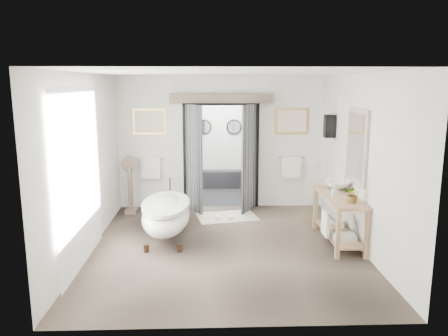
{
  "coord_description": "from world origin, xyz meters",
  "views": [
    {
      "loc": [
        -0.26,
        -7.03,
        2.73
      ],
      "look_at": [
        0.0,
        0.6,
        1.25
      ],
      "focal_mm": 35.0,
      "sensor_mm": 36.0,
      "label": 1
    }
  ],
  "objects_px": {
    "clawfoot_tub": "(166,214)",
    "basin": "(337,185)",
    "vanity": "(338,215)",
    "rug": "(227,217)"
  },
  "relations": [
    {
      "from": "vanity",
      "to": "basin",
      "type": "distance_m",
      "value": 0.58
    },
    {
      "from": "clawfoot_tub",
      "to": "basin",
      "type": "relative_size",
      "value": 3.78
    },
    {
      "from": "rug",
      "to": "basin",
      "type": "height_order",
      "value": "basin"
    },
    {
      "from": "vanity",
      "to": "rug",
      "type": "bearing_deg",
      "value": 140.2
    },
    {
      "from": "clawfoot_tub",
      "to": "vanity",
      "type": "height_order",
      "value": "clawfoot_tub"
    },
    {
      "from": "clawfoot_tub",
      "to": "basin",
      "type": "height_order",
      "value": "basin"
    },
    {
      "from": "vanity",
      "to": "basin",
      "type": "xyz_separation_m",
      "value": [
        0.08,
        0.38,
        0.43
      ]
    },
    {
      "from": "rug",
      "to": "clawfoot_tub",
      "type": "bearing_deg",
      "value": -133.01
    },
    {
      "from": "clawfoot_tub",
      "to": "vanity",
      "type": "relative_size",
      "value": 1.17
    },
    {
      "from": "clawfoot_tub",
      "to": "rug",
      "type": "xyz_separation_m",
      "value": [
        1.14,
        1.22,
        -0.44
      ]
    }
  ]
}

